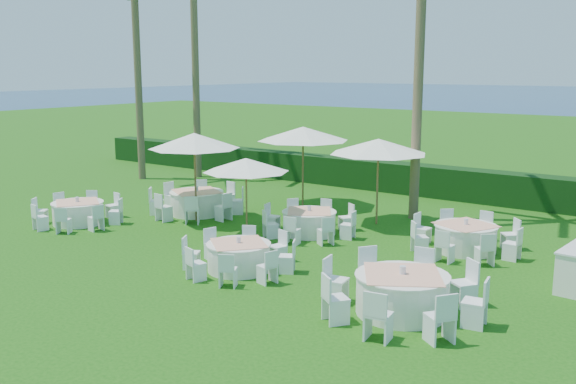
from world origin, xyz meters
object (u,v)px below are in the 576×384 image
object	(u,v)px
banquet_table_c	(402,293)
umbrella_b	(246,165)
banquet_table_a	(78,212)
umbrella_d	(378,146)
banquet_table_d	(197,202)
banquet_table_b	(239,256)
banquet_table_f	(465,237)
umbrella_a	(194,141)
umbrella_c	(303,134)
banquet_table_e	(309,222)

from	to	relation	value
banquet_table_c	umbrella_b	xyz separation A→B (m)	(-6.57, 3.04, 1.70)
banquet_table_a	umbrella_d	distance (m)	9.94
banquet_table_c	banquet_table_d	bearing A→B (deg)	156.45
banquet_table_a	umbrella_b	size ratio (longest dim) A/B	1.12
banquet_table_b	banquet_table_f	bearing A→B (deg)	51.05
umbrella_b	umbrella_a	bearing A→B (deg)	168.51
banquet_table_b	umbrella_b	bearing A→B (deg)	125.70
banquet_table_b	umbrella_b	world-z (taller)	umbrella_b
banquet_table_a	umbrella_a	distance (m)	4.44
banquet_table_d	umbrella_b	bearing A→B (deg)	-20.81
umbrella_c	banquet_table_d	bearing A→B (deg)	-124.71
banquet_table_d	umbrella_b	world-z (taller)	umbrella_b
banquet_table_f	umbrella_c	distance (m)	7.68
umbrella_a	banquet_table_c	bearing A→B (deg)	-21.29
banquet_table_d	umbrella_a	world-z (taller)	umbrella_a
umbrella_a	umbrella_b	xyz separation A→B (m)	(2.59, -0.53, -0.50)
banquet_table_f	umbrella_b	bearing A→B (deg)	-160.13
banquet_table_b	umbrella_c	world-z (taller)	umbrella_c
umbrella_c	umbrella_d	world-z (taller)	umbrella_c
banquet_table_d	banquet_table_e	xyz separation A→B (m)	(4.68, -0.02, -0.04)
banquet_table_b	banquet_table_a	bearing A→B (deg)	174.24
banquet_table_d	banquet_table_f	distance (m)	9.26
banquet_table_b	banquet_table_c	size ratio (longest dim) A/B	0.82
umbrella_a	umbrella_d	size ratio (longest dim) A/B	0.94
banquet_table_c	umbrella_d	distance (m)	8.02
umbrella_a	umbrella_b	size ratio (longest dim) A/B	1.15
banquet_table_e	umbrella_c	bearing A→B (deg)	126.88
banquet_table_f	umbrella_a	world-z (taller)	umbrella_a
umbrella_b	umbrella_c	size ratio (longest dim) A/B	0.78
banquet_table_e	banquet_table_d	bearing A→B (deg)	179.82
umbrella_c	umbrella_d	size ratio (longest dim) A/B	1.05
banquet_table_b	umbrella_d	world-z (taller)	umbrella_d
banquet_table_e	umbrella_b	bearing A→B (deg)	-140.57
umbrella_a	umbrella_d	xyz separation A→B (m)	(5.12, 3.03, -0.12)
umbrella_a	umbrella_d	distance (m)	5.95
banquet_table_c	umbrella_c	bearing A→B (deg)	135.18
umbrella_a	umbrella_d	world-z (taller)	umbrella_a
banquet_table_e	umbrella_a	bearing A→B (deg)	-170.48
umbrella_a	banquet_table_b	bearing A→B (deg)	-35.81
banquet_table_a	banquet_table_d	xyz separation A→B (m)	(2.19, 3.26, 0.05)
banquet_table_b	banquet_table_f	xyz separation A→B (m)	(4.00, 4.95, 0.02)
banquet_table_d	umbrella_b	distance (m)	3.84
banquet_table_e	banquet_table_f	world-z (taller)	banquet_table_f
banquet_table_e	umbrella_a	distance (m)	4.70
banquet_table_b	umbrella_d	size ratio (longest dim) A/B	0.89
banquet_table_a	banquet_table_e	xyz separation A→B (m)	(6.87, 3.24, 0.00)
banquet_table_b	banquet_table_e	xyz separation A→B (m)	(-0.53, 3.99, 0.01)
banquet_table_b	banquet_table_e	bearing A→B (deg)	97.62
banquet_table_c	banquet_table_e	bearing A→B (deg)	140.24
umbrella_b	banquet_table_a	bearing A→B (deg)	-159.36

